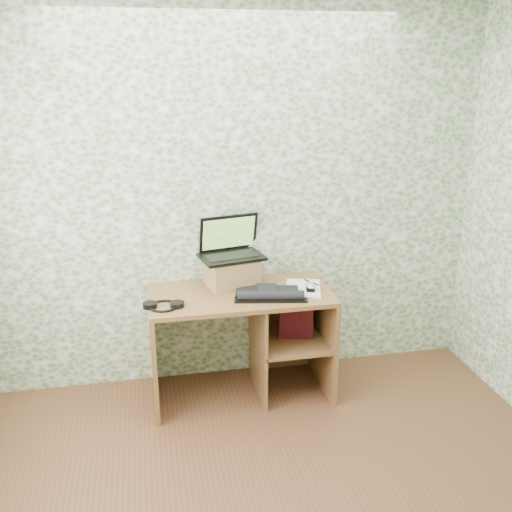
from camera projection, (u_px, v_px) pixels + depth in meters
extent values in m
plane|color=white|center=(232.00, 201.00, 3.87)|extent=(3.50, 0.00, 3.50)
cube|color=brown|center=(240.00, 295.00, 3.76)|extent=(1.20, 0.60, 0.03)
cube|color=brown|center=(154.00, 354.00, 3.78)|extent=(0.03, 0.60, 0.72)
cube|color=brown|center=(323.00, 338.00, 3.99)|extent=(0.03, 0.60, 0.72)
cube|color=brown|center=(258.00, 344.00, 3.91)|extent=(0.02, 0.56, 0.72)
cube|color=brown|center=(291.00, 338.00, 3.94)|extent=(0.46, 0.56, 0.02)
cube|color=brown|center=(282.00, 323.00, 4.22)|extent=(0.48, 0.02, 0.72)
cube|color=#8C623F|center=(232.00, 272.00, 3.86)|extent=(0.37, 0.33, 0.19)
cube|color=black|center=(232.00, 257.00, 3.82)|extent=(0.46, 0.36, 0.02)
cube|color=black|center=(232.00, 256.00, 3.81)|extent=(0.38, 0.22, 0.00)
cube|color=black|center=(229.00, 233.00, 3.88)|extent=(0.42, 0.15, 0.26)
cube|color=#355A19|center=(229.00, 233.00, 3.88)|extent=(0.37, 0.13, 0.22)
cube|color=black|center=(267.00, 292.00, 3.73)|extent=(0.43, 0.22, 0.03)
cube|color=black|center=(267.00, 290.00, 3.73)|extent=(0.15, 0.15, 0.05)
cylinder|color=black|center=(271.00, 296.00, 3.63)|extent=(0.43, 0.14, 0.07)
cube|color=black|center=(271.00, 300.00, 3.63)|extent=(0.47, 0.17, 0.01)
torus|color=black|center=(164.00, 306.00, 3.53)|extent=(0.21, 0.21, 0.02)
cylinder|color=black|center=(150.00, 305.00, 3.53)|extent=(0.09, 0.09, 0.03)
cylinder|color=black|center=(177.00, 304.00, 3.54)|extent=(0.09, 0.09, 0.03)
cube|color=silver|center=(303.00, 289.00, 3.81)|extent=(0.30, 0.37, 0.01)
ellipsoid|color=silver|center=(310.00, 287.00, 3.77)|extent=(0.09, 0.12, 0.04)
cylinder|color=black|center=(312.00, 282.00, 3.89)|extent=(0.07, 0.12, 0.01)
cube|color=maroon|center=(296.00, 319.00, 3.90)|extent=(0.24, 0.12, 0.28)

